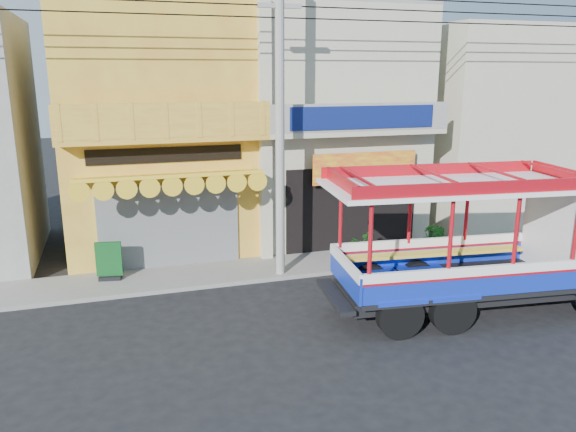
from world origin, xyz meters
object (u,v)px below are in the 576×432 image
Objects in this scene: utility_pole at (285,105)px; potted_plant_a at (360,245)px; potted_plant_b at (439,240)px; potted_plant_c at (429,236)px; green_sign at (109,264)px; songthaew_truck at (504,244)px.

potted_plant_a is at bearing 9.96° from utility_pole.
potted_plant_c is (-0.01, 0.56, -0.01)m from potted_plant_b.
potted_plant_c is at bearing -20.76° from potted_plant_b.
green_sign reaches higher than potted_plant_a.
green_sign is at bearing 152.67° from songthaew_truck.
green_sign is (-9.47, 4.90, -1.15)m from songthaew_truck.
songthaew_truck reaches higher than green_sign.
utility_pole reaches higher than potted_plant_b.
potted_plant_b is (2.72, -0.19, -0.02)m from potted_plant_a.
potted_plant_c is at bearing 8.83° from utility_pole.
songthaew_truck is at bearing 1.18° from potted_plant_c.
songthaew_truck is at bearing -27.33° from green_sign.
utility_pole is 30.48× the size of potted_plant_a.
utility_pole is 5.20m from potted_plant_a.
utility_pole is 6.74m from green_sign.
potted_plant_b is at bearing -3.94° from green_sign.
potted_plant_c is at bearing 79.96° from songthaew_truck.
utility_pole is 25.05× the size of green_sign.
songthaew_truck is 9.42× the size of potted_plant_c.
songthaew_truck is 4.90m from potted_plant_a.
green_sign is at bearing 64.41° from potted_plant_b.
songthaew_truck is 7.13× the size of green_sign.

